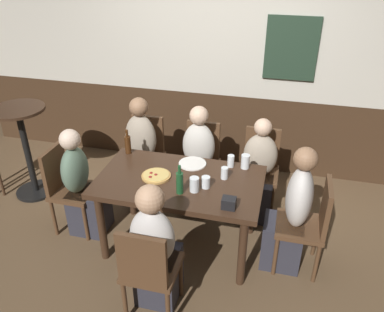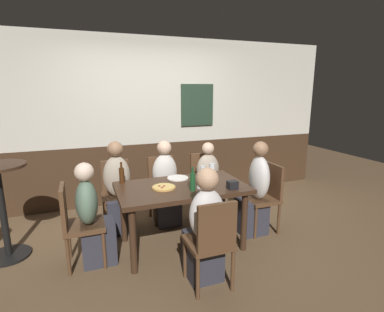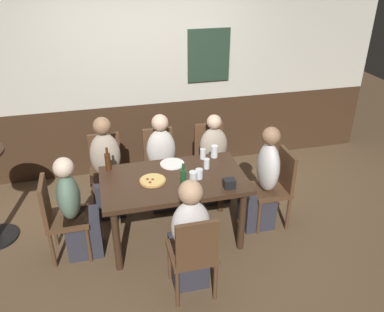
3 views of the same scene
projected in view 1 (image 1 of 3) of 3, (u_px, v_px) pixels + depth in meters
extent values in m
plane|color=brown|center=(181.00, 244.00, 3.78)|extent=(12.00, 12.00, 0.00)
cube|color=#3D2819|center=(216.00, 129.00, 4.95)|extent=(6.40, 0.10, 0.95)
cube|color=beige|center=(219.00, 22.00, 4.31)|extent=(6.40, 0.10, 1.65)
cube|color=#233828|center=(291.00, 49.00, 4.19)|extent=(0.56, 0.03, 0.68)
cube|color=#382316|center=(180.00, 182.00, 3.43)|extent=(1.45, 0.85, 0.05)
cylinder|color=#382316|center=(102.00, 228.00, 3.46)|extent=(0.07, 0.07, 0.69)
cylinder|color=#382316|center=(242.00, 252.00, 3.19)|extent=(0.07, 0.07, 0.69)
cylinder|color=#382316|center=(131.00, 186.00, 4.04)|extent=(0.07, 0.07, 0.69)
cylinder|color=#382316|center=(252.00, 204.00, 3.77)|extent=(0.07, 0.07, 0.69)
cube|color=#513521|center=(144.00, 159.00, 4.36)|extent=(0.40, 0.40, 0.04)
cube|color=#513521|center=(148.00, 134.00, 4.39)|extent=(0.36, 0.04, 0.43)
cylinder|color=#513521|center=(154.00, 186.00, 4.29)|extent=(0.04, 0.04, 0.41)
cylinder|color=#513521|center=(125.00, 182.00, 4.36)|extent=(0.04, 0.04, 0.41)
cylinder|color=#513521|center=(164.00, 171.00, 4.57)|extent=(0.04, 0.04, 0.41)
cylinder|color=#513521|center=(137.00, 167.00, 4.65)|extent=(0.04, 0.04, 0.41)
cube|color=#513521|center=(259.00, 174.00, 4.08)|extent=(0.40, 0.40, 0.04)
cube|color=#513521|center=(262.00, 147.00, 4.12)|extent=(0.36, 0.04, 0.43)
cylinder|color=#513521|center=(272.00, 203.00, 4.01)|extent=(0.04, 0.04, 0.41)
cylinder|color=#513521|center=(239.00, 199.00, 4.08)|extent=(0.04, 0.04, 0.41)
cylinder|color=#513521|center=(274.00, 186.00, 4.30)|extent=(0.04, 0.04, 0.41)
cylinder|color=#513521|center=(243.00, 182.00, 4.37)|extent=(0.04, 0.04, 0.41)
cube|color=#513521|center=(75.00, 191.00, 3.80)|extent=(0.40, 0.40, 0.04)
cube|color=#513521|center=(54.00, 169.00, 3.73)|extent=(0.04, 0.36, 0.43)
cylinder|color=#513521|center=(101.00, 203.00, 4.02)|extent=(0.04, 0.04, 0.41)
cylinder|color=#513521|center=(86.00, 223.00, 3.73)|extent=(0.04, 0.04, 0.41)
cylinder|color=#513521|center=(72.00, 198.00, 4.09)|extent=(0.04, 0.04, 0.41)
cylinder|color=#513521|center=(54.00, 218.00, 3.81)|extent=(0.04, 0.04, 0.41)
cube|color=#513521|center=(199.00, 167.00, 4.22)|extent=(0.40, 0.40, 0.04)
cube|color=#513521|center=(203.00, 140.00, 4.26)|extent=(0.36, 0.04, 0.43)
cylinder|color=#513521|center=(211.00, 195.00, 4.15)|extent=(0.04, 0.04, 0.41)
cylinder|color=#513521|center=(180.00, 190.00, 4.22)|extent=(0.04, 0.04, 0.41)
cylinder|color=#513521|center=(217.00, 178.00, 4.44)|extent=(0.04, 0.04, 0.41)
cylinder|color=#513521|center=(188.00, 174.00, 4.51)|extent=(0.04, 0.04, 0.41)
cube|color=#513521|center=(152.00, 267.00, 2.93)|extent=(0.40, 0.40, 0.04)
cube|color=#513521|center=(142.00, 261.00, 2.66)|extent=(0.36, 0.04, 0.43)
cylinder|color=#513521|center=(141.00, 269.00, 3.22)|extent=(0.04, 0.04, 0.41)
cylinder|color=#513521|center=(181.00, 277.00, 3.15)|extent=(0.04, 0.04, 0.41)
cylinder|color=#513521|center=(125.00, 301.00, 2.93)|extent=(0.04, 0.04, 0.41)
cylinder|color=#513521|center=(168.00, 311.00, 2.86)|extent=(0.04, 0.04, 0.41)
cube|color=#513521|center=(299.00, 226.00, 3.34)|extent=(0.40, 0.40, 0.04)
cube|color=#513521|center=(326.00, 207.00, 3.19)|extent=(0.04, 0.36, 0.43)
cylinder|color=#513521|center=(275.00, 256.00, 3.35)|extent=(0.04, 0.04, 0.41)
cylinder|color=#513521|center=(278.00, 231.00, 3.63)|extent=(0.04, 0.04, 0.41)
cylinder|color=#513521|center=(316.00, 263.00, 3.27)|extent=(0.04, 0.04, 0.41)
cylinder|color=#513521|center=(316.00, 237.00, 3.56)|extent=(0.04, 0.04, 0.41)
cube|color=#2D2D38|center=(141.00, 181.00, 4.35)|extent=(0.32, 0.34, 0.45)
ellipsoid|color=tan|center=(141.00, 138.00, 4.18)|extent=(0.34, 0.22, 0.53)
sphere|color=#936B4C|center=(139.00, 107.00, 4.01)|extent=(0.20, 0.20, 0.20)
cube|color=#2D2D38|center=(256.00, 197.00, 4.07)|extent=(0.32, 0.34, 0.45)
ellipsoid|color=tan|center=(260.00, 155.00, 3.92)|extent=(0.34, 0.22, 0.46)
sphere|color=#DBB293|center=(263.00, 127.00, 3.77)|extent=(0.17, 0.17, 0.17)
cube|color=#2D2D38|center=(90.00, 210.00, 3.88)|extent=(0.34, 0.32, 0.45)
ellipsoid|color=#56705B|center=(75.00, 170.00, 3.67)|extent=(0.22, 0.34, 0.47)
sphere|color=beige|center=(70.00, 140.00, 3.51)|extent=(0.19, 0.19, 0.19)
cube|color=#2D2D38|center=(196.00, 189.00, 4.21)|extent=(0.32, 0.34, 0.45)
ellipsoid|color=beige|center=(199.00, 146.00, 4.05)|extent=(0.34, 0.22, 0.51)
sphere|color=#DBB293|center=(199.00, 116.00, 3.88)|extent=(0.19, 0.19, 0.19)
cube|color=#2D2D38|center=(159.00, 274.00, 3.14)|extent=(0.32, 0.34, 0.45)
ellipsoid|color=silver|center=(152.00, 237.00, 2.83)|extent=(0.34, 0.22, 0.48)
sphere|color=tan|center=(150.00, 199.00, 2.67)|extent=(0.21, 0.21, 0.21)
cube|color=#2D2D38|center=(281.00, 242.00, 3.47)|extent=(0.34, 0.32, 0.45)
ellipsoid|color=silver|center=(299.00, 197.00, 3.21)|extent=(0.22, 0.34, 0.56)
sphere|color=#936B4C|center=(306.00, 159.00, 3.03)|extent=(0.19, 0.19, 0.19)
cylinder|color=tan|center=(156.00, 176.00, 3.45)|extent=(0.26, 0.26, 0.02)
cylinder|color=#DBB760|center=(156.00, 175.00, 3.45)|extent=(0.23, 0.23, 0.01)
cylinder|color=maroon|center=(156.00, 174.00, 3.44)|extent=(0.03, 0.03, 0.00)
cylinder|color=maroon|center=(150.00, 177.00, 3.41)|extent=(0.03, 0.03, 0.00)
cylinder|color=maroon|center=(151.00, 173.00, 3.47)|extent=(0.03, 0.03, 0.00)
cylinder|color=silver|center=(206.00, 182.00, 3.29)|extent=(0.07, 0.07, 0.10)
cylinder|color=gold|center=(206.00, 184.00, 3.30)|extent=(0.07, 0.07, 0.07)
cylinder|color=silver|center=(231.00, 161.00, 3.59)|extent=(0.06, 0.06, 0.11)
cylinder|color=#B26623|center=(231.00, 162.00, 3.59)|extent=(0.06, 0.06, 0.09)
cylinder|color=silver|center=(225.00, 173.00, 3.41)|extent=(0.06, 0.06, 0.11)
cylinder|color=gold|center=(224.00, 175.00, 3.42)|extent=(0.06, 0.06, 0.08)
cylinder|color=silver|center=(245.00, 162.00, 3.56)|extent=(0.08, 0.08, 0.13)
cylinder|color=gold|center=(245.00, 165.00, 3.58)|extent=(0.07, 0.07, 0.07)
cylinder|color=silver|center=(194.00, 184.00, 3.24)|extent=(0.08, 0.08, 0.13)
cylinder|color=#C6842D|center=(194.00, 186.00, 3.24)|extent=(0.07, 0.07, 0.10)
cylinder|color=#194723|center=(180.00, 183.00, 3.20)|extent=(0.06, 0.06, 0.19)
cylinder|color=#194723|center=(179.00, 169.00, 3.13)|extent=(0.03, 0.03, 0.07)
cylinder|color=#42230F|center=(128.00, 145.00, 3.80)|extent=(0.06, 0.06, 0.18)
cylinder|color=#42230F|center=(127.00, 133.00, 3.74)|extent=(0.03, 0.03, 0.07)
cylinder|color=white|center=(192.00, 164.00, 3.65)|extent=(0.26, 0.26, 0.01)
cube|color=black|center=(229.00, 203.00, 3.04)|extent=(0.11, 0.09, 0.09)
cylinder|color=black|center=(36.00, 191.00, 4.55)|extent=(0.44, 0.44, 0.03)
cylinder|color=black|center=(27.00, 152.00, 4.30)|extent=(0.07, 0.07, 0.99)
cylinder|color=#382316|center=(17.00, 109.00, 4.05)|extent=(0.56, 0.56, 0.03)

